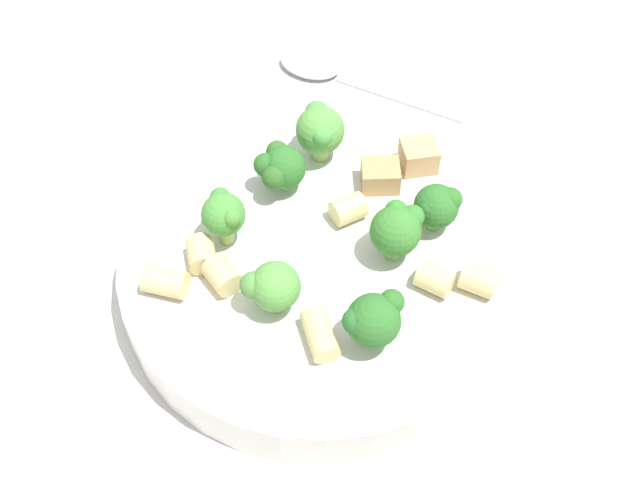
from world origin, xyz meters
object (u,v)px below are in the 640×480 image
(broccoli_floret_3, at_px, (279,167))
(chicken_chunk_1, at_px, (380,176))
(pasta_bowl, at_px, (320,264))
(broccoli_floret_1, at_px, (375,319))
(rigatoni_6, at_px, (320,334))
(rigatoni_4, at_px, (223,277))
(broccoli_floret_6, at_px, (272,286))
(chicken_chunk_0, at_px, (419,156))
(rigatoni_0, at_px, (348,209))
(rigatoni_3, at_px, (202,254))
(rigatoni_2, at_px, (435,280))
(rigatoni_5, at_px, (479,280))
(spoon, at_px, (333,71))
(rigatoni_1, at_px, (165,282))
(broccoli_floret_2, at_px, (320,130))
(broccoli_floret_0, at_px, (438,206))
(broccoli_floret_5, at_px, (397,229))
(broccoli_floret_4, at_px, (224,214))

(broccoli_floret_3, xyz_separation_m, chicken_chunk_1, (0.06, -0.02, -0.01))
(pasta_bowl, distance_m, broccoli_floret_1, 0.08)
(rigatoni_6, bearing_deg, rigatoni_4, 121.84)
(broccoli_floret_6, height_order, chicken_chunk_0, broccoli_floret_6)
(rigatoni_0, bearing_deg, rigatoni_3, 177.83)
(rigatoni_2, bearing_deg, rigatoni_3, 148.61)
(broccoli_floret_3, height_order, rigatoni_3, broccoli_floret_3)
(broccoli_floret_1, xyz_separation_m, broccoli_floret_3, (-0.00, 0.13, -0.00))
(broccoli_floret_1, distance_m, rigatoni_5, 0.07)
(rigatoni_3, xyz_separation_m, chicken_chunk_1, (0.13, 0.01, 0.00))
(spoon, bearing_deg, rigatoni_2, -100.05)
(rigatoni_3, distance_m, chicken_chunk_0, 0.16)
(pasta_bowl, bearing_deg, broccoli_floret_1, -88.85)
(rigatoni_6, bearing_deg, rigatoni_1, 134.71)
(rigatoni_5, bearing_deg, broccoli_floret_1, -174.18)
(rigatoni_5, bearing_deg, chicken_chunk_1, 99.14)
(chicken_chunk_0, bearing_deg, spoon, 88.70)
(rigatoni_3, bearing_deg, broccoli_floret_2, 27.66)
(rigatoni_1, bearing_deg, broccoli_floret_0, -7.28)
(broccoli_floret_3, distance_m, rigatoni_2, 0.12)
(rigatoni_0, distance_m, rigatoni_3, 0.10)
(broccoli_floret_3, bearing_deg, chicken_chunk_1, -20.97)
(chicken_chunk_1, bearing_deg, rigatoni_0, -150.93)
(broccoli_floret_6, bearing_deg, pasta_bowl, 32.81)
(rigatoni_0, xyz_separation_m, spoon, (0.07, 0.17, -0.04))
(broccoli_floret_1, distance_m, broccoli_floret_3, 0.13)
(rigatoni_6, xyz_separation_m, spoon, (0.12, 0.24, -0.04))
(pasta_bowl, relative_size, broccoli_floret_1, 6.53)
(broccoli_floret_6, bearing_deg, rigatoni_3, 120.64)
(rigatoni_0, relative_size, rigatoni_1, 0.80)
(pasta_bowl, height_order, broccoli_floret_5, broccoli_floret_5)
(broccoli_floret_5, bearing_deg, chicken_chunk_0, 50.94)
(rigatoni_2, height_order, rigatoni_6, same)
(broccoli_floret_1, height_order, rigatoni_1, broccoli_floret_1)
(rigatoni_0, xyz_separation_m, rigatoni_5, (0.05, -0.08, -0.00))
(rigatoni_3, bearing_deg, broccoli_floret_5, -20.52)
(rigatoni_1, bearing_deg, chicken_chunk_0, 8.96)
(rigatoni_5, bearing_deg, rigatoni_1, 156.44)
(broccoli_floret_0, xyz_separation_m, broccoli_floret_3, (-0.08, 0.07, -0.00))
(rigatoni_2, bearing_deg, rigatoni_5, -25.49)
(broccoli_floret_4, height_order, chicken_chunk_0, broccoli_floret_4)
(rigatoni_4, bearing_deg, rigatoni_3, 106.71)
(broccoli_floret_0, relative_size, rigatoni_0, 1.64)
(rigatoni_3, distance_m, rigatoni_4, 0.02)
(rigatoni_0, height_order, rigatoni_3, same)
(broccoli_floret_3, relative_size, rigatoni_4, 1.65)
(chicken_chunk_1, bearing_deg, broccoli_floret_2, 123.02)
(broccoli_floret_3, relative_size, rigatoni_6, 1.14)
(broccoli_floret_2, bearing_deg, rigatoni_6, -113.87)
(pasta_bowl, xyz_separation_m, rigatoni_5, (0.07, -0.06, 0.02))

